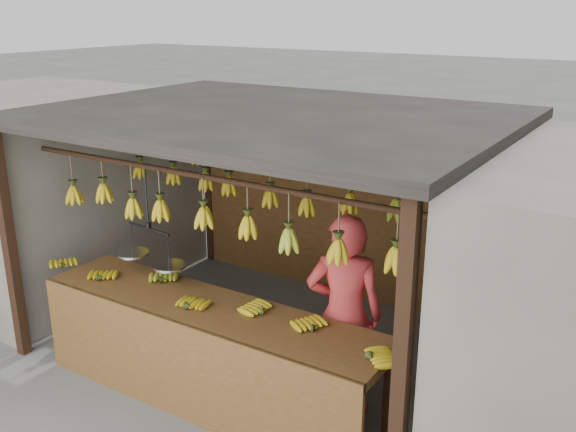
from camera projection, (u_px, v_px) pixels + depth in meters
The scene contains 8 objects.
ground at pixel (272, 343), 6.64m from camera, with size 80.00×80.00×0.00m, color #5B5B57.
stall at pixel (290, 150), 6.29m from camera, with size 4.30×3.30×2.40m.
neighbor_left at pixel (36, 186), 8.11m from camera, with size 3.00×3.00×2.30m, color slate.
counter at pixel (200, 333), 5.39m from camera, with size 3.54×0.75×0.96m.
hanging_bananas at pixel (271, 193), 6.11m from camera, with size 3.61×2.24×0.39m.
balance_scale at pixel (151, 255), 5.80m from camera, with size 0.78×0.33×0.88m.
vendor at pixel (345, 315), 5.31m from camera, with size 0.64×0.42×1.77m, color #BF3333.
bag_bundles at pixel (507, 252), 6.43m from camera, with size 0.08×0.26×1.28m.
Camera 1 is at (3.30, -4.89, 3.32)m, focal length 40.00 mm.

